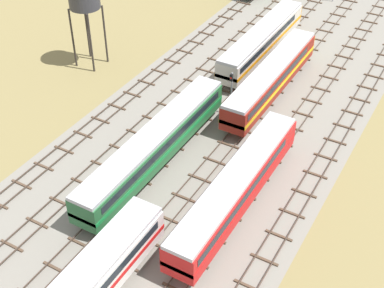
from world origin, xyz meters
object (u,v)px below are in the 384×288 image
Objects in this scene: diesel_railcar_centre_left_far at (262,40)px; signal_post_near at (231,88)px; passenger_coach_centre_left_mid at (155,144)px; diesel_railcar_centre_right_near at (236,187)px; diesel_railcar_centre_midfar at (271,77)px.

signal_post_near reaches higher than diesel_railcar_centre_left_far.
passenger_coach_centre_left_mid is at bearing -101.52° from signal_post_near.
signal_post_near is at bearing 78.48° from passenger_coach_centre_left_mid.
passenger_coach_centre_left_mid and diesel_railcar_centre_left_far have the same top height.
diesel_railcar_centre_right_near is at bearing -61.67° from signal_post_near.
diesel_railcar_centre_right_near is 3.92× the size of signal_post_near.
diesel_railcar_centre_left_far is at bearing 99.91° from signal_post_near.
passenger_coach_centre_left_mid is 17.56m from diesel_railcar_centre_midfar.
diesel_railcar_centre_midfar is 9.15m from diesel_railcar_centre_left_far.
diesel_railcar_centre_right_near and diesel_railcar_centre_left_far have the same top height.
passenger_coach_centre_left_mid is (-9.33, 1.54, 0.02)m from diesel_railcar_centre_right_near.
passenger_coach_centre_left_mid is 11.70m from signal_post_near.
diesel_railcar_centre_left_far is at bearing 90.00° from passenger_coach_centre_left_mid.
diesel_railcar_centre_left_far is (-9.33, 26.34, 0.00)m from diesel_railcar_centre_right_near.
signal_post_near is at bearing -80.09° from diesel_railcar_centre_left_far.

